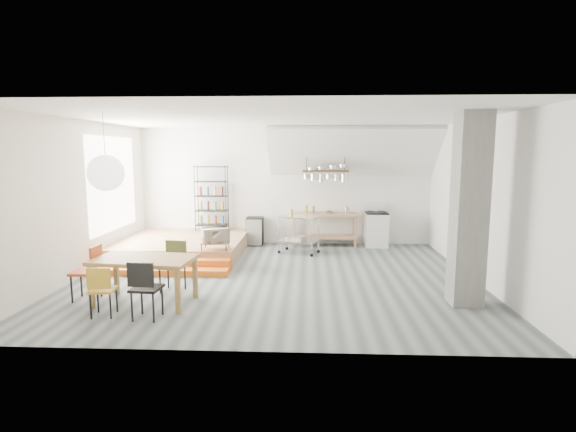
{
  "coord_description": "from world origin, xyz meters",
  "views": [
    {
      "loc": [
        0.67,
        -8.94,
        2.54
      ],
      "look_at": [
        0.21,
        0.8,
        1.15
      ],
      "focal_mm": 28.0,
      "sensor_mm": 36.0,
      "label": 1
    }
  ],
  "objects_px": {
    "stove": "(376,229)",
    "mini_fridge": "(255,231)",
    "dining_table": "(144,263)",
    "rolling_cart": "(299,229)"
  },
  "relations": [
    {
      "from": "stove",
      "to": "mini_fridge",
      "type": "height_order",
      "value": "stove"
    },
    {
      "from": "stove",
      "to": "mini_fridge",
      "type": "relative_size",
      "value": 1.53
    },
    {
      "from": "stove",
      "to": "mini_fridge",
      "type": "xyz_separation_m",
      "value": [
        -3.32,
        0.04,
        -0.1
      ]
    },
    {
      "from": "rolling_cart",
      "to": "mini_fridge",
      "type": "height_order",
      "value": "rolling_cart"
    },
    {
      "from": "stove",
      "to": "rolling_cart",
      "type": "height_order",
      "value": "stove"
    },
    {
      "from": "stove",
      "to": "dining_table",
      "type": "relative_size",
      "value": 0.68
    },
    {
      "from": "dining_table",
      "to": "rolling_cart",
      "type": "relative_size",
      "value": 1.6
    },
    {
      "from": "stove",
      "to": "rolling_cart",
      "type": "relative_size",
      "value": 1.08
    },
    {
      "from": "dining_table",
      "to": "mini_fridge",
      "type": "bearing_deg",
      "value": 81.25
    },
    {
      "from": "mini_fridge",
      "to": "stove",
      "type": "bearing_deg",
      "value": -0.76
    }
  ]
}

